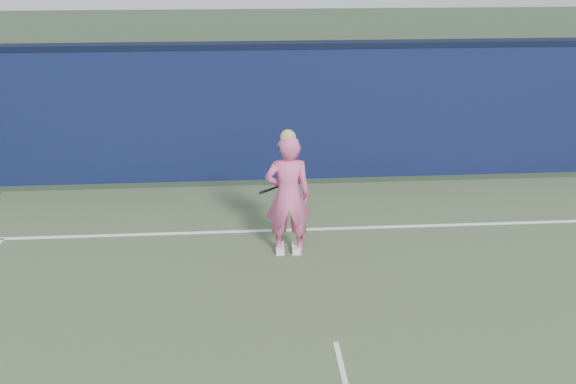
{
  "coord_description": "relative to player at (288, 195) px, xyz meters",
  "views": [
    {
      "loc": [
        -0.96,
        -4.78,
        4.26
      ],
      "look_at": [
        -0.39,
        3.29,
        0.96
      ],
      "focal_mm": 38.0,
      "sensor_mm": 36.0,
      "label": 1
    }
  ],
  "objects": [
    {
      "name": "wall_cap",
      "position": [
        0.39,
        3.21,
        1.64
      ],
      "size": [
        24.0,
        0.42,
        0.1
      ],
      "primitive_type": "cube",
      "color": "black",
      "rests_on": "backstop_wall"
    },
    {
      "name": "racket",
      "position": [
        0.02,
        0.47,
        -0.01
      ],
      "size": [
        0.63,
        0.19,
        0.34
      ],
      "rotation": [
        0.0,
        0.0,
        0.08
      ],
      "color": "black",
      "rests_on": "ground"
    },
    {
      "name": "player",
      "position": [
        0.0,
        0.0,
        0.0
      ],
      "size": [
        0.67,
        0.44,
        1.89
      ],
      "rotation": [
        0.0,
        0.0,
        3.13
      ],
      "color": "#DE568E",
      "rests_on": "ground"
    },
    {
      "name": "backstop_wall",
      "position": [
        0.39,
        3.21,
        0.34
      ],
      "size": [
        24.0,
        0.4,
        2.5
      ],
      "primitive_type": "cube",
      "color": "#0C1A35",
      "rests_on": "ground"
    }
  ]
}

